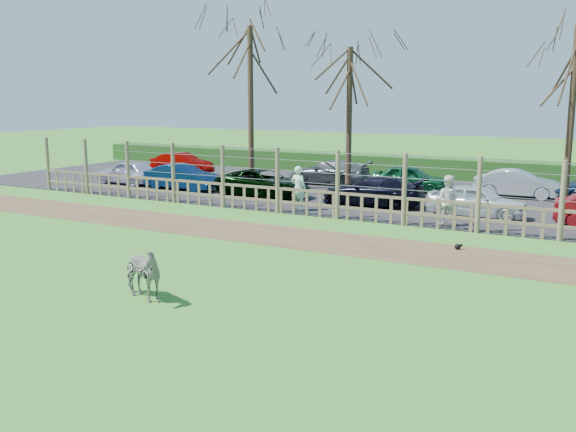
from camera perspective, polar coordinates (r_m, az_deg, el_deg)
The scene contains 21 objects.
ground at distance 16.60m, azimuth -7.24°, elevation -4.82°, with size 120.00×120.00×0.00m, color #559F40.
dirt_strip at distance 20.29m, azimuth 0.26°, elevation -1.88°, with size 34.00×2.80×0.01m, color brown.
asphalt at distance 29.31m, azimuth 9.70°, elevation 1.87°, with size 44.00×13.00×0.04m, color #232326.
hedge at distance 35.88m, azimuth 13.45°, elevation 4.17°, with size 46.00×2.00×1.10m, color #1E4716.
fence at distance 23.23m, azimuth 4.42°, elevation 1.69°, with size 30.16×0.16×2.50m.
tree_left at distance 30.04m, azimuth -3.37°, elevation 12.92°, with size 4.80×4.80×7.88m.
tree_mid at distance 28.79m, azimuth 5.50°, elevation 11.50°, with size 4.80×4.80×6.83m.
tree_right at distance 27.01m, azimuth 24.12°, elevation 11.50°, with size 4.80×4.80×7.35m.
zebra at distance 14.38m, azimuth -13.04°, elevation -4.94°, with size 0.66×1.44×1.21m, color gray.
visitor_a at distance 24.73m, azimuth 0.93°, elevation 2.49°, with size 0.63×0.41×1.72m, color silver.
visitor_b at distance 22.49m, azimuth 13.94°, elevation 1.37°, with size 0.84×0.65×1.72m, color white.
crow at distance 19.27m, azimuth 14.87°, elevation -2.64°, with size 0.24×0.17×0.19m.
car_0 at distance 33.24m, azimuth -13.99°, elevation 3.81°, with size 1.42×3.52×1.20m, color #B1ADCB.
car_1 at distance 30.69m, azimuth -9.39°, elevation 3.44°, with size 1.27×3.64×1.20m, color #09234F.
car_2 at distance 28.19m, azimuth -2.24°, elevation 2.95°, with size 1.99×4.32×1.20m, color black.
car_3 at distance 26.05m, azimuth 7.60°, elevation 2.23°, with size 1.68×4.13×1.20m, color black.
car_4 at distance 24.33m, azimuth 16.46°, elevation 1.30°, with size 1.42×3.52×1.20m, color silver.
car_7 at distance 36.85m, azimuth -9.41°, elevation 4.62°, with size 1.27×3.64×1.20m, color #960300.
car_9 at distance 32.32m, azimuth 3.67°, elevation 3.91°, with size 1.68×4.13×1.20m, color #545A5F.
car_10 at distance 30.38m, azimuth 10.81°, elevation 3.32°, with size 1.42×3.52×1.20m, color #10582F.
car_11 at distance 29.68m, azimuth 19.74°, elevation 2.72°, with size 1.27×3.64×1.20m, color silver.
Camera 1 is at (9.51, -12.88, 4.39)m, focal length 40.00 mm.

